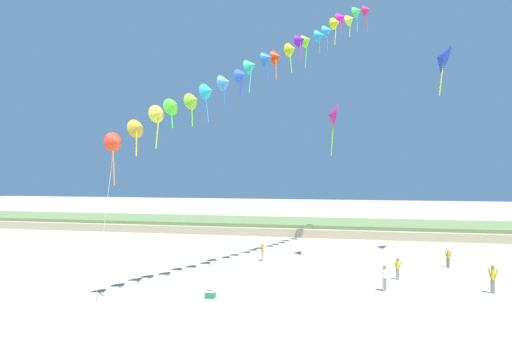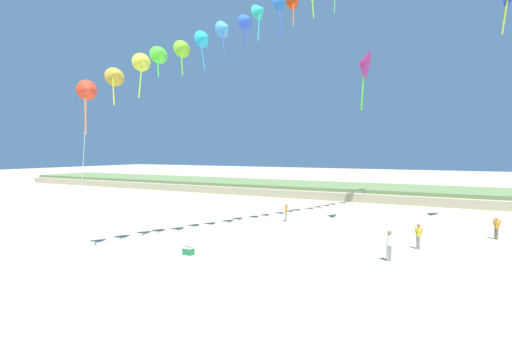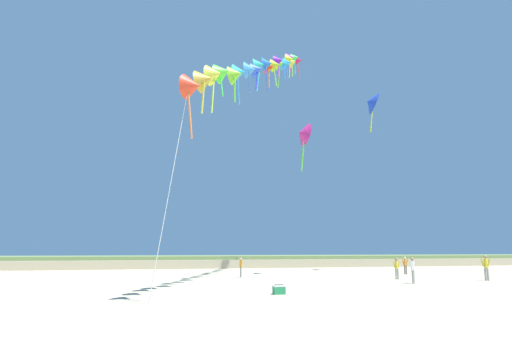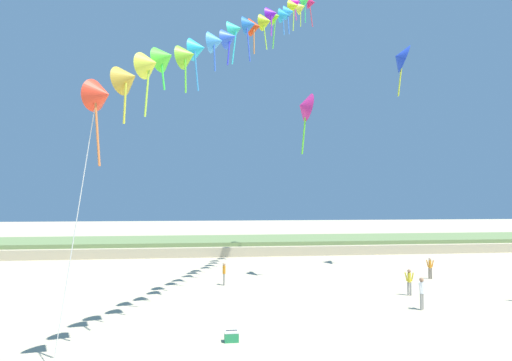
{
  "view_description": "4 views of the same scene",
  "coord_description": "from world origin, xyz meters",
  "px_view_note": "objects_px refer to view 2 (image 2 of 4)",
  "views": [
    {
      "loc": [
        5.66,
        -20.32,
        7.26
      ],
      "look_at": [
        -1.85,
        12.16,
        6.92
      ],
      "focal_mm": 32.0,
      "sensor_mm": 36.0,
      "label": 1
    },
    {
      "loc": [
        10.78,
        -12.24,
        5.8
      ],
      "look_at": [
        -0.2,
        8.03,
        4.11
      ],
      "focal_mm": 28.0,
      "sensor_mm": 36.0,
      "label": 2
    },
    {
      "loc": [
        -8.72,
        -13.9,
        2.12
      ],
      "look_at": [
        -2.5,
        12.57,
        6.86
      ],
      "focal_mm": 28.0,
      "sensor_mm": 36.0,
      "label": 3
    },
    {
      "loc": [
        -4.57,
        -13.02,
        5.57
      ],
      "look_at": [
        -1.5,
        9.47,
        6.62
      ],
      "focal_mm": 32.0,
      "sensor_mm": 36.0,
      "label": 4
    }
  ],
  "objects_px": {
    "large_kite_low_lead": "(363,64)",
    "beach_cooler": "(188,251)",
    "person_near_right": "(418,234)",
    "person_near_left": "(286,211)",
    "person_mid_center": "(389,243)",
    "person_far_left": "(497,226)"
  },
  "relations": [
    {
      "from": "large_kite_low_lead",
      "to": "person_mid_center",
      "type": "bearing_deg",
      "value": -67.81
    },
    {
      "from": "person_far_left",
      "to": "beach_cooler",
      "type": "xyz_separation_m",
      "value": [
        -15.41,
        -12.78,
        -0.67
      ]
    },
    {
      "from": "person_near_right",
      "to": "large_kite_low_lead",
      "type": "bearing_deg",
      "value": 129.49
    },
    {
      "from": "person_near_right",
      "to": "large_kite_low_lead",
      "type": "height_order",
      "value": "large_kite_low_lead"
    },
    {
      "from": "person_far_left",
      "to": "beach_cooler",
      "type": "distance_m",
      "value": 20.03
    },
    {
      "from": "person_mid_center",
      "to": "beach_cooler",
      "type": "bearing_deg",
      "value": -158.51
    },
    {
      "from": "person_near_left",
      "to": "beach_cooler",
      "type": "height_order",
      "value": "person_near_left"
    },
    {
      "from": "person_near_right",
      "to": "person_near_left",
      "type": "bearing_deg",
      "value": 155.9
    },
    {
      "from": "person_far_left",
      "to": "person_mid_center",
      "type": "bearing_deg",
      "value": -120.92
    },
    {
      "from": "person_far_left",
      "to": "person_near_left",
      "type": "bearing_deg",
      "value": -178.04
    },
    {
      "from": "person_near_right",
      "to": "large_kite_low_lead",
      "type": "distance_m",
      "value": 13.84
    },
    {
      "from": "person_near_right",
      "to": "beach_cooler",
      "type": "xyz_separation_m",
      "value": [
        -11.2,
        -7.49,
        -0.68
      ]
    },
    {
      "from": "large_kite_low_lead",
      "to": "beach_cooler",
      "type": "distance_m",
      "value": 19.2
    },
    {
      "from": "person_near_right",
      "to": "beach_cooler",
      "type": "relative_size",
      "value": 2.68
    },
    {
      "from": "person_near_right",
      "to": "person_far_left",
      "type": "height_order",
      "value": "person_near_right"
    },
    {
      "from": "person_near_left",
      "to": "person_near_right",
      "type": "distance_m",
      "value": 11.71
    },
    {
      "from": "person_far_left",
      "to": "person_near_right",
      "type": "bearing_deg",
      "value": -128.49
    },
    {
      "from": "person_far_left",
      "to": "large_kite_low_lead",
      "type": "xyz_separation_m",
      "value": [
        -9.11,
        0.66,
        11.5
      ]
    },
    {
      "from": "person_near_left",
      "to": "person_mid_center",
      "type": "xyz_separation_m",
      "value": [
        9.64,
        -8.27,
        0.08
      ]
    },
    {
      "from": "person_near_left",
      "to": "beach_cooler",
      "type": "relative_size",
      "value": 2.61
    },
    {
      "from": "large_kite_low_lead",
      "to": "person_near_left",
      "type": "bearing_deg",
      "value": -168.61
    },
    {
      "from": "beach_cooler",
      "to": "large_kite_low_lead",
      "type": "bearing_deg",
      "value": 64.88
    }
  ]
}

